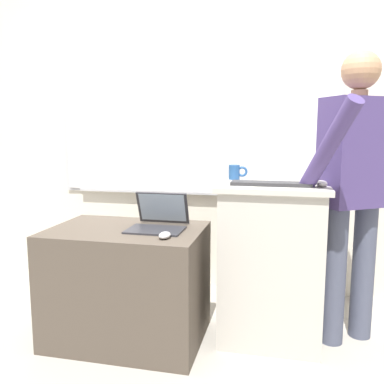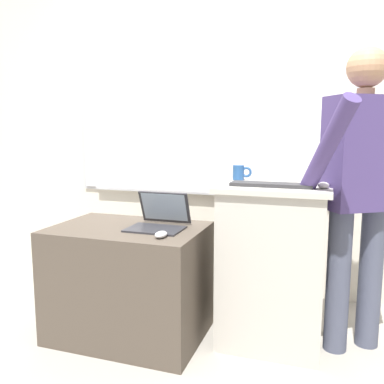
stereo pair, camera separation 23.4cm
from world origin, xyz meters
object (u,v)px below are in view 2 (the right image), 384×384
(computer_mouse_by_keyboard, at_px, (323,185))
(wireless_keyboard, at_px, (271,185))
(lectern_podium, at_px, (272,265))
(person_presenter, at_px, (360,182))
(coffee_mug, at_px, (239,173))
(computer_mouse_by_laptop, at_px, (161,234))
(laptop, at_px, (160,217))
(side_desk, at_px, (129,281))

(computer_mouse_by_keyboard, bearing_deg, wireless_keyboard, -177.76)
(wireless_keyboard, distance_m, computer_mouse_by_keyboard, 0.27)
(lectern_podium, relative_size, person_presenter, 0.56)
(wireless_keyboard, distance_m, coffee_mug, 0.34)
(lectern_podium, xyz_separation_m, computer_mouse_by_laptop, (-0.55, -0.36, 0.22))
(computer_mouse_by_laptop, distance_m, computer_mouse_by_keyboard, 0.91)
(lectern_podium, distance_m, person_presenter, 0.68)
(coffee_mug, bearing_deg, laptop, -142.37)
(lectern_podium, height_order, computer_mouse_by_keyboard, computer_mouse_by_keyboard)
(wireless_keyboard, bearing_deg, laptop, -174.13)
(lectern_podium, relative_size, wireless_keyboard, 2.12)
(side_desk, distance_m, computer_mouse_by_keyboard, 1.27)
(side_desk, bearing_deg, computer_mouse_by_laptop, -30.32)
(lectern_podium, distance_m, wireless_keyboard, 0.48)
(side_desk, height_order, laptop, laptop)
(laptop, bearing_deg, side_desk, -161.52)
(side_desk, bearing_deg, computer_mouse_by_keyboard, 7.17)
(person_presenter, xyz_separation_m, computer_mouse_by_keyboard, (-0.19, -0.13, -0.01))
(computer_mouse_by_keyboard, bearing_deg, lectern_podium, 168.88)
(side_desk, bearing_deg, person_presenter, 11.84)
(computer_mouse_by_keyboard, xyz_separation_m, coffee_mug, (-0.51, 0.24, 0.03))
(computer_mouse_by_laptop, relative_size, computer_mouse_by_keyboard, 1.00)
(lectern_podium, distance_m, computer_mouse_by_keyboard, 0.56)
(laptop, relative_size, coffee_mug, 2.67)
(laptop, height_order, computer_mouse_by_keyboard, computer_mouse_by_keyboard)
(wireless_keyboard, bearing_deg, person_presenter, 17.05)
(person_presenter, distance_m, coffee_mug, 0.71)
(laptop, bearing_deg, person_presenter, 10.69)
(side_desk, xyz_separation_m, coffee_mug, (0.59, 0.38, 0.65))
(lectern_podium, height_order, computer_mouse_by_laptop, lectern_podium)
(side_desk, relative_size, laptop, 2.81)
(coffee_mug, bearing_deg, person_presenter, -8.60)
(computer_mouse_by_laptop, height_order, coffee_mug, coffee_mug)
(computer_mouse_by_laptop, distance_m, coffee_mug, 0.69)
(side_desk, relative_size, computer_mouse_by_keyboard, 8.97)
(computer_mouse_by_keyboard, bearing_deg, side_desk, -172.83)
(lectern_podium, distance_m, computer_mouse_by_laptop, 0.69)
(wireless_keyboard, xyz_separation_m, computer_mouse_by_laptop, (-0.54, -0.29, -0.26))
(lectern_podium, relative_size, computer_mouse_by_keyboard, 9.44)
(laptop, distance_m, wireless_keyboard, 0.68)
(computer_mouse_by_laptop, bearing_deg, lectern_podium, 33.00)
(lectern_podium, xyz_separation_m, coffee_mug, (-0.24, 0.19, 0.52))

